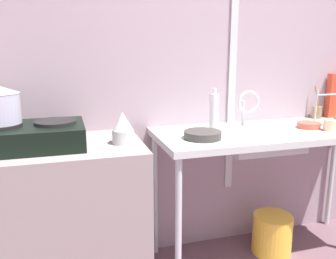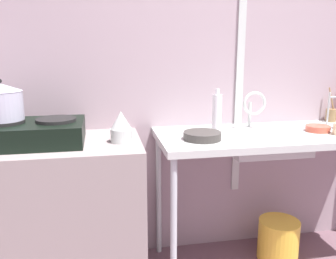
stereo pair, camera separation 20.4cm
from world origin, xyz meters
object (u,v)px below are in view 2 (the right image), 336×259
Objects in this scene: faucet at (254,105)px; stove at (31,132)px; utensil_jar at (331,115)px; bottle_by_sink at (217,113)px; pot_on_left_burner at (2,102)px; frying_pan at (202,136)px; small_bowl_on_drainboard at (318,128)px; bucket_on_floor at (278,240)px; sink_basin at (266,143)px; percolator at (121,127)px.

stove is at bearing -174.59° from faucet.
utensil_jar is (0.63, 0.11, -0.10)m from faucet.
stove is 2.31× the size of utensil_jar.
stove is at bearing -176.10° from bottle_by_sink.
pot_on_left_burner is at bearing -180.00° from stove.
utensil_jar reaches higher than frying_pan.
frying_pan is at bearing -175.33° from small_bowl_on_drainboard.
utensil_jar reaches higher than bucket_on_floor.
stove reaches higher than frying_pan.
small_bowl_on_drainboard is (0.33, -0.01, 0.08)m from sink_basin.
pot_on_left_burner is 0.91× the size of utensil_jar.
utensil_jar is (2.08, 0.24, -0.18)m from pot_on_left_burner.
bottle_by_sink is (0.58, 0.12, 0.04)m from percolator.
sink_basin is at bearing 3.22° from percolator.
faucet is at bearing 149.86° from bucket_on_floor.
small_bowl_on_drainboard is (1.81, -0.02, -0.21)m from pot_on_left_burner.
stove is 1.68m from small_bowl_on_drainboard.
percolator is 0.60m from bottle_by_sink.
sink_basin is (1.35, -0.00, -0.12)m from stove.
sink_basin is (1.49, -0.00, -0.29)m from pot_on_left_burner.
utensil_jar is at bearing 17.24° from frying_pan.
faucet is 0.88× the size of bucket_on_floor.
frying_pan is (0.45, -0.03, -0.06)m from percolator.
stove is 2.01× the size of bucket_on_floor.
small_bowl_on_drainboard is at bearing -0.54° from pot_on_left_burner.
stove is 1.96m from utensil_jar.
faucet reaches higher than stove.
pot_on_left_burner is 0.46× the size of sink_basin.
bottle_by_sink is 0.90m from utensil_jar.
percolator is at bearing -176.78° from sink_basin.
bottle_by_sink is at bearing -169.45° from utensil_jar.
stove is 2.07× the size of bottle_by_sink.
pot_on_left_burner is 2.10m from utensil_jar.
pot_on_left_burner reaches higher than stove.
bucket_on_floor is (0.14, 0.02, -0.68)m from sink_basin.
small_bowl_on_drainboard is 0.54× the size of bucket_on_floor.
bottle_by_sink is (-0.62, 0.09, 0.10)m from small_bowl_on_drainboard.
faucet reaches higher than percolator.
faucet is at bearing 4.92° from pot_on_left_burner.
utensil_jar is at bearing 22.11° from sink_basin.
frying_pan is at bearing -3.42° from percolator.
frying_pan is at bearing -169.90° from sink_basin.
sink_basin is 0.36m from bottle_by_sink.
utensil_jar reaches higher than stove.
percolator is at bearing -6.23° from stove.
frying_pan is 0.22m from bottle_by_sink.
faucet is at bearing -169.83° from utensil_jar.
percolator is at bearing -175.92° from bucket_on_floor.
sink_basin is at bearing -14.13° from bottle_by_sink.
utensil_jar is at bearing 6.52° from pot_on_left_burner.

